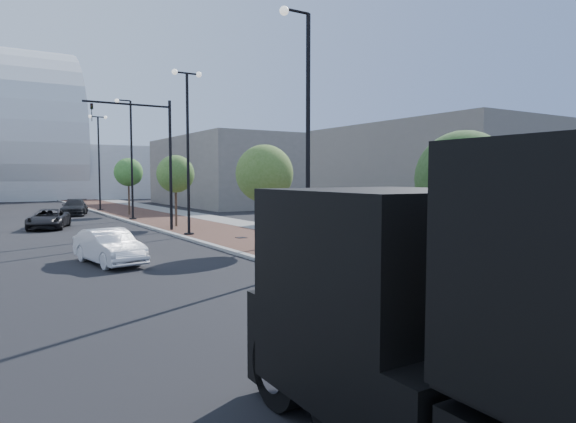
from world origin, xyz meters
TOP-DOWN VIEW (x-y plane):
  - sidewalk at (3.50, 40.00)m, footprint 7.00×140.00m
  - concrete_strip at (6.20, 40.00)m, footprint 2.40×140.00m
  - curb at (0.00, 40.00)m, footprint 0.30×140.00m
  - white_sedan at (-5.25, 15.12)m, footprint 2.10×4.28m
  - dark_car_mid at (-5.65, 30.79)m, footprint 3.37×5.00m
  - dark_car_far at (-2.31, 42.16)m, footprint 3.09×5.12m
  - pedestrian at (4.70, 13.08)m, footprint 0.72×0.54m
  - streetlight_1 at (0.49, 10.00)m, footprint 1.44×0.56m
  - streetlight_2 at (0.60, 22.00)m, footprint 1.72×0.56m
  - streetlight_3 at (0.49, 34.00)m, footprint 1.44×0.56m
  - streetlight_4 at (0.60, 46.00)m, footprint 1.72×0.56m
  - traffic_mast at (-0.30, 25.00)m, footprint 5.09×0.20m
  - tree_0 at (1.65, 4.02)m, footprint 2.60×2.59m
  - tree_1 at (1.65, 15.02)m, footprint 2.64×2.63m
  - tree_2 at (1.65, 27.02)m, footprint 2.50×2.47m
  - tree_3 at (1.65, 39.02)m, footprint 2.46×2.42m
  - convention_center at (-2.00, 85.00)m, footprint 50.00×30.00m
  - commercial_block_ne at (16.00, 50.00)m, footprint 12.00×22.00m
  - commercial_block_e at (18.00, 20.00)m, footprint 10.00×16.00m
  - utility_cover_1 at (2.40, 8.00)m, footprint 0.50×0.50m
  - utility_cover_2 at (2.40, 19.00)m, footprint 0.50×0.50m

SIDE VIEW (x-z plane):
  - sidewalk at x=3.50m, z-range 0.00..0.12m
  - concrete_strip at x=6.20m, z-range 0.00..0.13m
  - curb at x=0.00m, z-range 0.00..0.14m
  - utility_cover_1 at x=2.40m, z-range 0.12..0.14m
  - utility_cover_2 at x=2.40m, z-range 0.12..0.14m
  - dark_car_mid at x=-5.65m, z-range 0.00..1.27m
  - white_sedan at x=-5.25m, z-range 0.00..1.35m
  - dark_car_far at x=-2.31m, z-range 0.00..1.39m
  - pedestrian at x=4.70m, z-range 0.00..1.80m
  - tree_0 at x=1.65m, z-range 1.01..5.65m
  - commercial_block_e at x=18.00m, z-range 0.00..7.00m
  - tree_1 at x=1.65m, z-range 1.10..5.94m
  - tree_2 at x=1.65m, z-range 1.15..5.96m
  - tree_3 at x=1.65m, z-range 1.27..6.26m
  - commercial_block_ne at x=16.00m, z-range 0.00..8.00m
  - streetlight_1 at x=0.49m, z-range -0.26..8.95m
  - streetlight_3 at x=0.49m, z-range -0.26..8.95m
  - streetlight_2 at x=0.60m, z-range 0.18..9.46m
  - streetlight_4 at x=0.60m, z-range 0.18..9.46m
  - traffic_mast at x=-0.30m, z-range 0.98..8.98m
  - convention_center at x=-2.00m, z-range -19.00..31.00m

